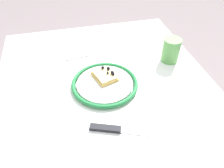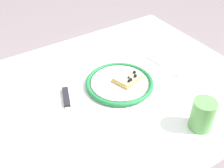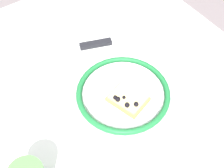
# 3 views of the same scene
# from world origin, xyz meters

# --- Properties ---
(dining_table) EXTENTS (0.93, 0.76, 0.72)m
(dining_table) POSITION_xyz_m (0.00, 0.00, 0.62)
(dining_table) COLOR white
(dining_table) RESTS_ON ground_plane
(plate) EXTENTS (0.23, 0.23, 0.02)m
(plate) POSITION_xyz_m (-0.02, -0.01, 0.73)
(plate) COLOR white
(plate) RESTS_ON dining_table
(pizza_slice_near) EXTENTS (0.10, 0.09, 0.03)m
(pizza_slice_near) POSITION_xyz_m (-0.05, 0.00, 0.74)
(pizza_slice_near) COLOR tan
(pizza_slice_near) RESTS_ON plate
(knife) EXTENTS (0.10, 0.23, 0.01)m
(knife) POSITION_xyz_m (0.17, -0.01, 0.72)
(knife) COLOR silver
(knife) RESTS_ON dining_table
(fork) EXTENTS (0.04, 0.20, 0.00)m
(fork) POSITION_xyz_m (-0.22, -0.02, 0.72)
(fork) COLOR beige
(fork) RESTS_ON dining_table
(cup) EXTENTS (0.07, 0.07, 0.09)m
(cup) POSITION_xyz_m (-0.11, 0.28, 0.77)
(cup) COLOR #599E4C
(cup) RESTS_ON dining_table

